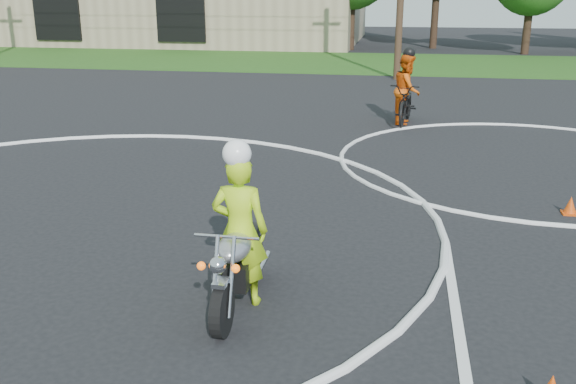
# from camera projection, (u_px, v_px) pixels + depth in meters

# --- Properties ---
(grass_strip) EXTENTS (120.00, 10.00, 0.02)m
(grass_strip) POSITION_uv_depth(u_px,v_px,m) (300.00, 61.00, 32.88)
(grass_strip) COLOR #1E4714
(grass_strip) RESTS_ON ground
(course_markings) EXTENTS (19.05, 19.05, 0.12)m
(course_markings) POSITION_uv_depth(u_px,v_px,m) (218.00, 200.00, 11.26)
(course_markings) COLOR silver
(course_markings) RESTS_ON ground
(primary_motorcycle) EXTENTS (0.71, 2.02, 1.06)m
(primary_motorcycle) POSITION_uv_depth(u_px,v_px,m) (238.00, 266.00, 7.34)
(primary_motorcycle) COLOR black
(primary_motorcycle) RESTS_ON ground
(rider_primary_grp) EXTENTS (0.65, 0.43, 1.98)m
(rider_primary_grp) POSITION_uv_depth(u_px,v_px,m) (240.00, 226.00, 7.33)
(rider_primary_grp) COLOR #ADDC17
(rider_primary_grp) RESTS_ON ground
(rider_second_grp) EXTENTS (1.00, 2.23, 2.08)m
(rider_second_grp) POSITION_uv_depth(u_px,v_px,m) (407.00, 97.00, 17.45)
(rider_second_grp) COLOR black
(rider_second_grp) RESTS_ON ground
(traffic_cones) EXTENTS (18.74, 15.74, 0.30)m
(traffic_cones) POSITION_uv_depth(u_px,v_px,m) (472.00, 225.00, 9.70)
(traffic_cones) COLOR #D5440B
(traffic_cones) RESTS_ON ground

